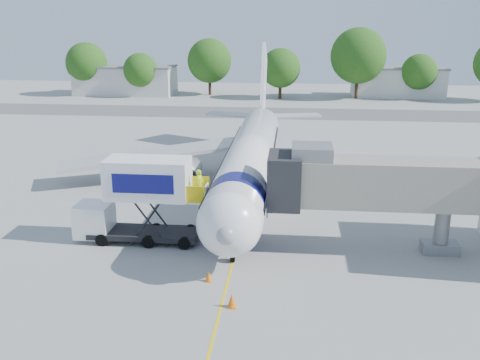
# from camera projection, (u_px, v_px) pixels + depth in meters

# --- Properties ---
(ground) EXTENTS (160.00, 160.00, 0.00)m
(ground) POSITION_uv_depth(u_px,v_px,m) (247.00, 207.00, 40.72)
(ground) COLOR #9C9C99
(ground) RESTS_ON ground
(guidance_line) EXTENTS (0.15, 70.00, 0.01)m
(guidance_line) POSITION_uv_depth(u_px,v_px,m) (247.00, 207.00, 40.72)
(guidance_line) COLOR yellow
(guidance_line) RESTS_ON ground
(taxiway_strip) EXTENTS (120.00, 10.00, 0.01)m
(taxiway_strip) POSITION_uv_depth(u_px,v_px,m) (271.00, 113.00, 80.69)
(taxiway_strip) COLOR #59595B
(taxiway_strip) RESTS_ON ground
(aircraft) EXTENTS (34.17, 37.73, 11.35)m
(aircraft) POSITION_uv_depth(u_px,v_px,m) (251.00, 156.00, 43.78)
(aircraft) COLOR white
(aircraft) RESTS_ON ground
(jet_bridge) EXTENTS (13.90, 3.20, 6.60)m
(jet_bridge) POSITION_uv_depth(u_px,v_px,m) (369.00, 183.00, 32.03)
(jet_bridge) COLOR gray
(jet_bridge) RESTS_ON ground
(catering_hiloader) EXTENTS (8.50, 2.44, 5.50)m
(catering_hiloader) POSITION_uv_depth(u_px,v_px,m) (139.00, 200.00, 33.85)
(catering_hiloader) COLOR black
(catering_hiloader) RESTS_ON ground
(ground_tug) EXTENTS (4.28, 3.26, 1.53)m
(ground_tug) POSITION_uv_depth(u_px,v_px,m) (173.00, 322.00, 23.93)
(ground_tug) COLOR white
(ground_tug) RESTS_ON ground
(safety_cone_a) EXTENTS (0.39, 0.39, 0.62)m
(safety_cone_a) POSITION_uv_depth(u_px,v_px,m) (209.00, 276.00, 29.24)
(safety_cone_a) COLOR orange
(safety_cone_a) RESTS_ON ground
(safety_cone_b) EXTENTS (0.47, 0.47, 0.74)m
(safety_cone_b) POSITION_uv_depth(u_px,v_px,m) (232.00, 301.00, 26.61)
(safety_cone_b) COLOR orange
(safety_cone_b) RESTS_ON ground
(outbuilding_left) EXTENTS (18.40, 8.40, 5.30)m
(outbuilding_left) POSITION_uv_depth(u_px,v_px,m) (126.00, 80.00, 99.71)
(outbuilding_left) COLOR silver
(outbuilding_left) RESTS_ON ground
(outbuilding_right) EXTENTS (16.40, 7.40, 5.30)m
(outbuilding_right) POSITION_uv_depth(u_px,v_px,m) (397.00, 82.00, 96.84)
(outbuilding_right) COLOR silver
(outbuilding_right) RESTS_ON ground
(tree_a) EXTENTS (7.49, 7.49, 9.55)m
(tree_a) POSITION_uv_depth(u_px,v_px,m) (87.00, 63.00, 97.79)
(tree_a) COLOR #382314
(tree_a) RESTS_ON ground
(tree_b) EXTENTS (6.12, 6.12, 7.80)m
(tree_b) POSITION_uv_depth(u_px,v_px,m) (141.00, 70.00, 95.91)
(tree_b) COLOR #382314
(tree_b) RESTS_ON ground
(tree_c) EXTENTS (8.04, 8.04, 10.25)m
(tree_c) POSITION_uv_depth(u_px,v_px,m) (209.00, 61.00, 97.76)
(tree_c) COLOR #382314
(tree_c) RESTS_ON ground
(tree_d) EXTENTS (6.89, 6.89, 8.78)m
(tree_d) POSITION_uv_depth(u_px,v_px,m) (281.00, 68.00, 93.52)
(tree_d) COLOR #382314
(tree_d) RESTS_ON ground
(tree_e) EXTENTS (9.64, 9.64, 12.29)m
(tree_e) POSITION_uv_depth(u_px,v_px,m) (358.00, 56.00, 92.84)
(tree_e) COLOR #382314
(tree_e) RESTS_ON ground
(tree_f) EXTENTS (6.14, 6.14, 7.83)m
(tree_f) POSITION_uv_depth(u_px,v_px,m) (419.00, 72.00, 92.97)
(tree_f) COLOR #382314
(tree_f) RESTS_ON ground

